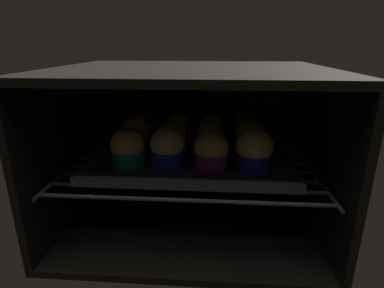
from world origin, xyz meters
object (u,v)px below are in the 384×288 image
object	(u,v)px
muffin_row0_col0	(128,148)
muffin_row2_col2	(212,129)
muffin_row0_col2	(211,152)
muffin_row2_col0	(145,128)
muffin_row2_col1	(178,128)
baking_tray	(192,155)
muffin_row1_col0	(137,135)
muffin_row2_col3	(246,129)
muffin_row1_col1	(172,138)
muffin_row1_col3	(250,138)
muffin_row0_col1	(168,148)
muffin_row0_col3	(254,151)
muffin_row1_col2	(210,139)

from	to	relation	value
muffin_row0_col0	muffin_row2_col2	distance (cm)	25.10
muffin_row0_col2	muffin_row2_col0	xyz separation A→B (cm)	(-18.22, 18.08, -0.09)
muffin_row0_col0	muffin_row2_col1	bearing A→B (deg)	64.08
baking_tray	muffin_row1_col0	bearing A→B (deg)	179.12
muffin_row2_col0	muffin_row2_col3	size ratio (longest dim) A/B	0.96
muffin_row1_col1	muffin_row2_col2	xyz separation A→B (cm)	(9.41, 9.27, -0.16)
muffin_row1_col1	muffin_row2_col1	world-z (taller)	muffin_row1_col1
muffin_row0_col2	muffin_row2_col3	bearing A→B (deg)	64.06
muffin_row0_col0	muffin_row1_col0	distance (cm)	9.14
baking_tray	muffin_row2_col2	size ratio (longest dim) A/B	5.49
muffin_row2_col2	muffin_row2_col3	world-z (taller)	muffin_row2_col3
muffin_row0_col0	muffin_row2_col0	xyz separation A→B (cm)	(-0.41, 17.84, -0.29)
muffin_row1_col0	muffin_row1_col1	distance (cm)	8.60
muffin_row1_col3	muffin_row0_col1	bearing A→B (deg)	-154.72
muffin_row1_col1	muffin_row2_col3	size ratio (longest dim) A/B	1.00
muffin_row0_col1	muffin_row0_col3	bearing A→B (deg)	-1.47
muffin_row0_col1	muffin_row1_col0	xyz separation A→B (cm)	(-8.81, 8.85, -0.03)
baking_tray	muffin_row0_col2	world-z (taller)	muffin_row0_col2
muffin_row0_col2	muffin_row0_col3	distance (cm)	8.90
muffin_row0_col1	muffin_row2_col2	xyz separation A→B (cm)	(9.18, 17.52, -0.47)
muffin_row0_col2	muffin_row2_col0	distance (cm)	25.67
muffin_row1_col3	muffin_row2_col2	distance (cm)	12.76
muffin_row1_col3	muffin_row0_col3	bearing A→B (deg)	-90.91
muffin_row0_col0	muffin_row2_col3	bearing A→B (deg)	33.86
muffin_row0_col3	muffin_row2_col2	distance (cm)	20.13
muffin_row2_col2	muffin_row1_col3	bearing A→B (deg)	-44.07
muffin_row0_col1	muffin_row1_col2	xyz separation A→B (cm)	(8.84, 8.51, -0.48)
baking_tray	muffin_row1_col2	world-z (taller)	muffin_row1_col2
muffin_row0_col2	muffin_row2_col0	bearing A→B (deg)	135.22
muffin_row0_col0	muffin_row0_col3	world-z (taller)	muffin_row0_col3
muffin_row0_col3	muffin_row1_col1	world-z (taller)	muffin_row0_col3
baking_tray	muffin_row1_col1	bearing A→B (deg)	-175.39
muffin_row0_col3	muffin_row2_col1	world-z (taller)	muffin_row0_col3
muffin_row1_col1	muffin_row1_col0	bearing A→B (deg)	176.04
baking_tray	muffin_row2_col1	distance (cm)	10.77
baking_tray	muffin_row2_col1	world-z (taller)	muffin_row2_col1
muffin_row0_col0	muffin_row2_col1	world-z (taller)	muffin_row0_col0
muffin_row0_col1	muffin_row0_col3	distance (cm)	18.20
muffin_row0_col3	muffin_row1_col3	distance (cm)	9.13
muffin_row0_col2	muffin_row1_col0	bearing A→B (deg)	152.64
muffin_row1_col1	muffin_row1_col2	xyz separation A→B (cm)	(9.07, 0.26, -0.17)
muffin_row1_col1	muffin_row1_col3	bearing A→B (deg)	1.25
muffin_row1_col2	muffin_row2_col2	xyz separation A→B (cm)	(0.34, 9.01, 0.01)
muffin_row0_col2	muffin_row2_col1	world-z (taller)	same
muffin_row2_col1	baking_tray	bearing A→B (deg)	-63.43
muffin_row0_col0	muffin_row0_col2	size ratio (longest dim) A/B	1.07
baking_tray	muffin_row2_col3	world-z (taller)	muffin_row2_col3
muffin_row0_col0	muffin_row0_col1	size ratio (longest dim) A/B	1.00
muffin_row0_col0	muffin_row2_col3	xyz separation A→B (cm)	(26.62, 17.86, -0.09)
muffin_row0_col2	muffin_row2_col2	xyz separation A→B (cm)	(-0.12, 18.05, -0.05)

